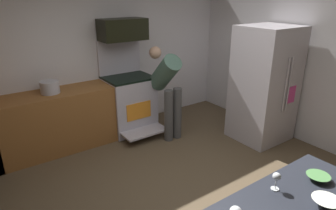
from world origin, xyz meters
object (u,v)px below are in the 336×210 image
at_px(person_cook, 167,85).
at_px(mixing_bowl_small, 326,203).
at_px(refrigerator, 264,85).
at_px(microwave, 123,29).
at_px(stock_pot, 50,87).
at_px(oven_range, 129,102).
at_px(mixing_bowl_large, 318,177).
at_px(wine_glass_far, 277,178).

bearing_deg(person_cook, mixing_bowl_small, -104.57).
bearing_deg(refrigerator, microwave, 135.63).
bearing_deg(stock_pot, oven_range, -0.58).
xyz_separation_m(oven_range, microwave, (0.00, 0.09, 1.19)).
xyz_separation_m(microwave, mixing_bowl_large, (-0.12, -3.42, -0.78)).
height_order(oven_range, microwave, microwave).
bearing_deg(wine_glass_far, oven_range, 81.36).
distance_m(wine_glass_far, stock_pot, 3.31).
distance_m(oven_range, person_cook, 0.77).
bearing_deg(stock_pot, mixing_bowl_small, -76.19).
relative_size(person_cook, mixing_bowl_large, 8.18).
distance_m(microwave, refrigerator, 2.39).
bearing_deg(mixing_bowl_large, stock_pot, 108.53).
bearing_deg(wine_glass_far, stock_pot, 103.10).
xyz_separation_m(mixing_bowl_large, stock_pot, (-1.12, 3.34, 0.07)).
distance_m(refrigerator, mixing_bowl_small, 2.84).
height_order(person_cook, mixing_bowl_small, person_cook).
height_order(oven_range, person_cook, oven_range).
relative_size(person_cook, mixing_bowl_small, 7.70).
bearing_deg(refrigerator, oven_range, 137.36).
bearing_deg(stock_pot, person_cook, -19.00).
distance_m(person_cook, mixing_bowl_large, 2.82).
bearing_deg(person_cook, stock_pot, 161.00).
distance_m(refrigerator, stock_pot, 3.22).
height_order(refrigerator, wine_glass_far, refrigerator).
bearing_deg(microwave, stock_pot, -176.30).
relative_size(oven_range, mixing_bowl_small, 8.20).
xyz_separation_m(person_cook, wine_glass_far, (-0.89, -2.66, 0.13)).
xyz_separation_m(mixing_bowl_large, wine_glass_far, (-0.37, 0.12, 0.08)).
xyz_separation_m(oven_range, person_cook, (0.40, -0.55, 0.36)).
bearing_deg(stock_pot, refrigerator, -27.73).
bearing_deg(mixing_bowl_small, refrigerator, 45.69).
bearing_deg(mixing_bowl_large, mixing_bowl_small, -142.36).
height_order(oven_range, mixing_bowl_large, oven_range).
bearing_deg(mixing_bowl_small, oven_range, 84.00).
distance_m(oven_range, stock_pot, 1.33).
distance_m(mixing_bowl_large, wine_glass_far, 0.39).
relative_size(refrigerator, person_cook, 1.25).
height_order(refrigerator, mixing_bowl_small, refrigerator).
height_order(microwave, stock_pot, microwave).
bearing_deg(mixing_bowl_small, stock_pot, 103.81).
bearing_deg(wine_glass_far, microwave, 81.60).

